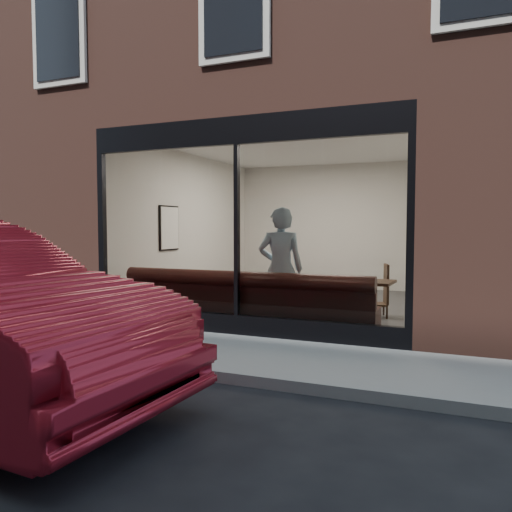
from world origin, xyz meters
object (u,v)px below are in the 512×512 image
at_px(banquette, 248,315).
at_px(cafe_table_right, 371,282).
at_px(person, 281,269).
at_px(cafe_table_left, 245,275).
at_px(cafe_chair_right, 375,304).

xyz_separation_m(banquette, cafe_table_right, (1.75, 0.80, 0.52)).
xyz_separation_m(person, cafe_table_left, (-1.00, 0.89, -0.21)).
relative_size(banquette, cafe_table_left, 6.31).
relative_size(cafe_table_left, cafe_chair_right, 1.64).
bearing_deg(cafe_chair_right, cafe_table_right, 78.26).
xyz_separation_m(cafe_table_left, cafe_chair_right, (2.20, 0.70, -0.50)).
distance_m(banquette, cafe_table_right, 2.00).
bearing_deg(banquette, cafe_table_left, 116.04).
height_order(person, cafe_table_left, person).
height_order(banquette, cafe_table_right, cafe_table_right).
distance_m(cafe_table_left, cafe_chair_right, 2.36).
xyz_separation_m(cafe_table_left, cafe_table_right, (2.28, -0.29, 0.00)).
bearing_deg(cafe_table_left, cafe_table_right, -7.11).
bearing_deg(cafe_chair_right, cafe_table_left, 0.88).
xyz_separation_m(cafe_table_right, cafe_chair_right, (-0.09, 0.99, -0.50)).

